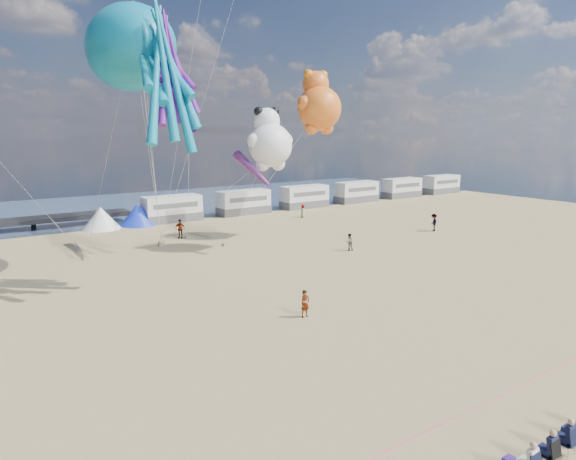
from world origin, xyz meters
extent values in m
plane|color=tan|center=(0.00, 0.00, 0.00)|extent=(120.00, 120.00, 0.00)
plane|color=#334761|center=(0.00, 55.00, 0.02)|extent=(120.00, 120.00, 0.00)
cube|color=silver|center=(6.00, 40.00, 1.50)|extent=(6.60, 2.50, 3.00)
cube|color=silver|center=(15.50, 40.00, 1.50)|extent=(6.60, 2.50, 3.00)
cube|color=silver|center=(25.00, 40.00, 1.50)|extent=(6.60, 2.50, 3.00)
cube|color=silver|center=(34.50, 40.00, 1.50)|extent=(6.60, 2.50, 3.00)
cube|color=silver|center=(44.00, 40.00, 1.50)|extent=(6.60, 2.50, 3.00)
cube|color=silver|center=(53.50, 40.00, 1.50)|extent=(6.60, 2.50, 3.00)
cone|color=white|center=(-2.00, 40.00, 1.20)|extent=(4.00, 4.00, 2.40)
cone|color=#1933CC|center=(2.00, 40.00, 1.20)|extent=(4.00, 4.00, 2.40)
cube|color=#161D45|center=(0.81, -7.87, 0.15)|extent=(0.38, 0.28, 0.30)
cylinder|color=#F2338C|center=(0.00, -5.00, 0.02)|extent=(34.00, 0.03, 0.03)
imported|color=tan|center=(0.15, 6.49, 0.79)|extent=(0.59, 0.40, 1.58)
imported|color=#7F6659|center=(20.09, 33.70, 0.78)|extent=(0.66, 0.67, 1.56)
imported|color=#7F6659|center=(13.07, 17.37, 0.76)|extent=(0.82, 0.61, 1.52)
imported|color=#7F6659|center=(26.22, 18.97, 0.92)|extent=(1.08, 1.13, 1.84)
imported|color=#7F6659|center=(3.00, 30.75, 0.94)|extent=(1.37, 1.33, 1.87)
cube|color=gray|center=(-6.72, 27.22, 0.11)|extent=(0.50, 0.35, 0.22)
cube|color=gray|center=(0.18, 28.51, 0.11)|extent=(0.50, 0.35, 0.22)
cube|color=gray|center=(5.11, 25.33, 0.11)|extent=(0.50, 0.35, 0.22)
cube|color=gray|center=(3.59, 30.27, 0.11)|extent=(0.50, 0.35, 0.22)
cube|color=gray|center=(0.68, 29.69, 0.11)|extent=(0.50, 0.35, 0.22)
camera|label=1|loc=(-16.38, -15.58, 10.40)|focal=32.00mm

